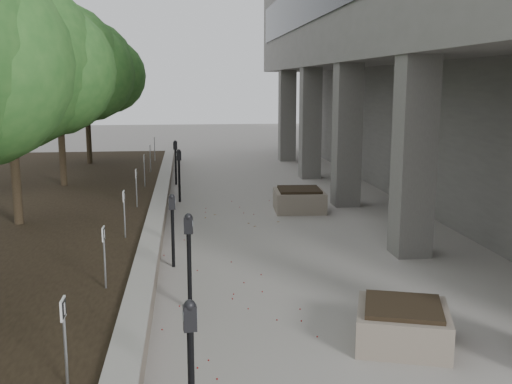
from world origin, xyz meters
TOP-DOWN VIEW (x-y plane):
  - retaining_wall at (-1.82, 9.00)m, footprint 0.39×26.00m
  - planting_bed at (-5.50, 9.00)m, footprint 7.00×26.00m
  - crabapple_tree_3 at (-4.80, 8.00)m, footprint 4.60×4.00m
  - crabapple_tree_4 at (-4.80, 13.00)m, footprint 4.60×4.00m
  - crabapple_tree_5 at (-4.80, 18.00)m, footprint 4.60×4.00m
  - parking_sign_2 at (-2.35, 0.50)m, footprint 0.04×0.22m
  - parking_sign_3 at (-2.35, 3.50)m, footprint 0.04×0.22m
  - parking_sign_4 at (-2.35, 6.50)m, footprint 0.04×0.22m
  - parking_sign_5 at (-2.35, 9.50)m, footprint 0.04×0.22m
  - parking_sign_6 at (-2.35, 12.50)m, footprint 0.04×0.22m
  - parking_sign_7 at (-2.35, 15.50)m, footprint 0.04×0.22m
  - parking_sign_8 at (-2.35, 18.50)m, footprint 0.04×0.22m
  - parking_meter_1 at (-1.09, -0.00)m, footprint 0.16×0.12m
  - parking_meter_2 at (-1.09, 3.51)m, footprint 0.16×0.13m
  - parking_meter_3 at (-1.38, 5.72)m, footprint 0.15×0.11m
  - parking_meter_4 at (-1.32, 12.03)m, footprint 0.18×0.14m
  - parking_meter_5 at (-1.47, 15.08)m, footprint 0.16×0.13m
  - planter_front at (1.74, 1.93)m, footprint 1.51×1.51m
  - planter_back at (1.95, 10.41)m, footprint 1.41×1.41m
  - berry_scatter at (-0.10, 5.00)m, footprint 3.30×14.10m

SIDE VIEW (x-z plane):
  - berry_scatter at x=-0.10m, z-range 0.00..0.02m
  - planting_bed at x=-5.50m, z-range 0.00..0.40m
  - retaining_wall at x=-1.82m, z-range 0.00..0.50m
  - planter_front at x=1.74m, z-range 0.00..0.56m
  - planter_back at x=1.95m, z-range 0.00..0.62m
  - parking_meter_3 at x=-1.38m, z-range 0.00..1.42m
  - parking_meter_1 at x=-1.09m, z-range 0.00..1.48m
  - parking_meter_5 at x=-1.47m, z-range 0.00..1.53m
  - parking_meter_2 at x=-1.09m, z-range 0.00..1.53m
  - parking_meter_4 at x=-1.32m, z-range 0.00..1.56m
  - parking_sign_2 at x=-2.35m, z-range 0.40..1.36m
  - parking_sign_3 at x=-2.35m, z-range 0.40..1.36m
  - parking_sign_4 at x=-2.35m, z-range 0.40..1.36m
  - parking_sign_5 at x=-2.35m, z-range 0.40..1.36m
  - parking_sign_6 at x=-2.35m, z-range 0.40..1.36m
  - parking_sign_7 at x=-2.35m, z-range 0.40..1.36m
  - parking_sign_8 at x=-2.35m, z-range 0.40..1.36m
  - crabapple_tree_3 at x=-4.80m, z-range 0.40..5.84m
  - crabapple_tree_4 at x=-4.80m, z-range 0.40..5.84m
  - crabapple_tree_5 at x=-4.80m, z-range 0.40..5.84m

